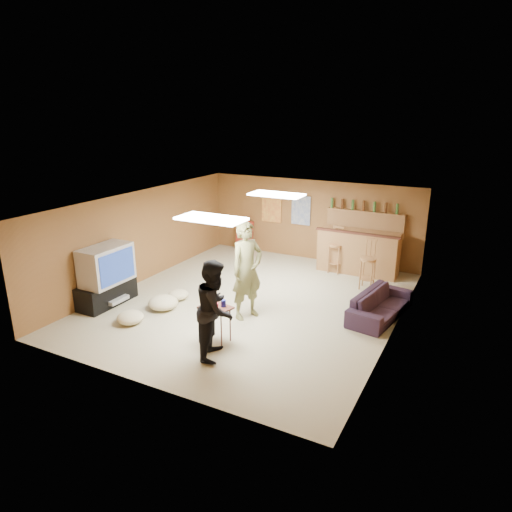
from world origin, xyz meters
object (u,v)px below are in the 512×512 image
at_px(person_black, 215,309).
at_px(tray_table, 216,325).
at_px(person_olive, 247,270).
at_px(sofa, 381,305).
at_px(tv_body, 106,265).
at_px(bar_counter, 358,252).

xyz_separation_m(person_black, tray_table, (-0.24, 0.38, -0.50)).
relative_size(person_olive, sofa, 1.08).
height_order(tv_body, sofa, tv_body).
height_order(person_black, tray_table, person_black).
distance_m(person_olive, person_black, 1.61).
bearing_deg(person_black, sofa, -55.13).
bearing_deg(person_black, person_olive, -8.42).
relative_size(person_black, sofa, 0.93).
bearing_deg(tray_table, sofa, 45.55).
bearing_deg(person_olive, bar_counter, 5.05).
bearing_deg(tv_body, person_black, -13.22).
distance_m(person_black, tray_table, 0.68).
xyz_separation_m(tv_body, person_black, (3.16, -0.74, -0.05)).
relative_size(person_black, tray_table, 2.47).
height_order(bar_counter, tray_table, bar_counter).
bearing_deg(tray_table, bar_counter, 75.69).
relative_size(tv_body, bar_counter, 0.55).
height_order(bar_counter, person_black, person_black).
xyz_separation_m(bar_counter, tray_table, (-1.23, -4.81, -0.21)).
bearing_deg(person_black, bar_counter, -28.63).
distance_m(sofa, tray_table, 3.38).
height_order(tv_body, tray_table, tv_body).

